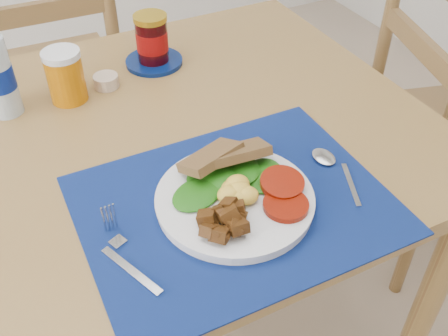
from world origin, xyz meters
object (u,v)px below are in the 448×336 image
chair_far (41,48)px  juice_glass (66,77)px  jam_on_saucer (152,43)px  breakfast_plate (233,198)px

chair_far → juice_glass: (-0.02, -0.53, 0.19)m
chair_far → jam_on_saucer: (0.20, -0.47, 0.19)m
chair_far → breakfast_plate: chair_far is taller
chair_far → breakfast_plate: 1.01m
breakfast_plate → jam_on_saucer: 0.52m
breakfast_plate → juice_glass: (-0.16, 0.46, 0.03)m
jam_on_saucer → breakfast_plate: bearing=-96.5°
breakfast_plate → jam_on_saucer: jam_on_saucer is taller
chair_far → jam_on_saucer: 0.55m
chair_far → juice_glass: 0.57m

